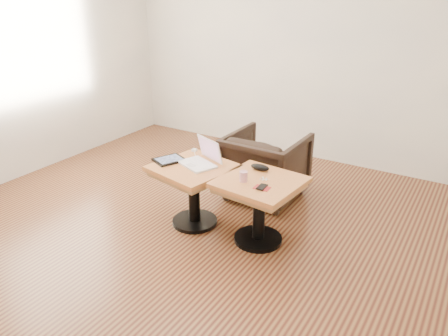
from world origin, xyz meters
The scene contains 11 objects.
room_shell centered at (0.00, 0.00, 1.35)m, with size 4.52×4.52×2.71m.
side_table_left centered at (0.00, 0.16, 0.42)m, with size 0.72×0.72×0.56m.
side_table_right centered at (0.62, 0.20, 0.42)m, with size 0.67×0.67×0.56m.
laptop centered at (0.03, 0.23, 0.60)m, with size 0.39×0.37×0.22m.
tablet centered at (-0.25, 0.14, 0.57)m, with size 0.29×0.31×0.02m.
charging_adapter centered at (-0.20, 0.45, 0.57)m, with size 0.04×0.04×0.02m, color white.
glasses_case centered at (0.52, 0.38, 0.58)m, with size 0.17×0.07×0.05m, color black.
striped_cup centered at (0.51, 0.11, 0.60)m, with size 0.07×0.07×0.08m, color #BC3962.
earbuds_tangle centered at (0.64, 0.22, 0.57)m, with size 0.07×0.06×0.01m.
phone_on_sleeve centered at (0.70, 0.08, 0.57)m, with size 0.12×0.11×0.01m.
armchair centered at (0.28, 0.98, 0.33)m, with size 0.71×0.73×0.66m, color black.
Camera 1 is at (2.03, -2.62, 2.01)m, focal length 35.00 mm.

